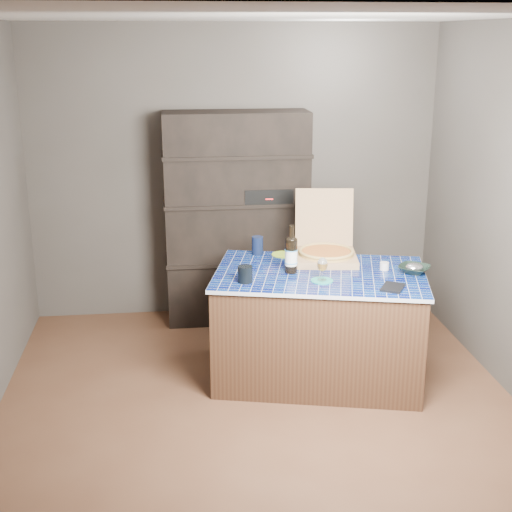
{
  "coord_description": "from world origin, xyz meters",
  "views": [
    {
      "loc": [
        -0.53,
        -4.32,
        2.39
      ],
      "look_at": [
        -0.02,
        0.0,
        1.04
      ],
      "focal_mm": 50.0,
      "sensor_mm": 36.0,
      "label": 1
    }
  ],
  "objects": [
    {
      "name": "green_trivet",
      "position": [
        0.28,
        0.77,
        0.8
      ],
      "size": [
        0.18,
        0.18,
        0.01
      ],
      "primitive_type": "cylinder",
      "color": "#9DC82A",
      "rests_on": "kitchen_island"
    },
    {
      "name": "navy_cup",
      "position": [
        0.09,
        0.81,
        0.87
      ],
      "size": [
        0.09,
        0.09,
        0.14
      ],
      "primitive_type": "cylinder",
      "color": "black",
      "rests_on": "kitchen_island"
    },
    {
      "name": "white_jar",
      "position": [
        0.94,
        0.33,
        0.83
      ],
      "size": [
        0.06,
        0.06,
        0.05
      ],
      "primitive_type": "cylinder",
      "color": "silver",
      "rests_on": "kitchen_island"
    },
    {
      "name": "kitchen_island",
      "position": [
        0.48,
        0.33,
        0.4
      ],
      "size": [
        1.64,
        1.24,
        0.8
      ],
      "rotation": [
        0.0,
        0.0,
        -0.24
      ],
      "color": "#402919",
      "rests_on": "floor"
    },
    {
      "name": "wine_glass",
      "position": [
        0.45,
        0.14,
        0.92
      ],
      "size": [
        0.07,
        0.07,
        0.16
      ],
      "color": "white",
      "rests_on": "teal_trivet"
    },
    {
      "name": "tumbler",
      "position": [
        -0.07,
        0.18,
        0.86
      ],
      "size": [
        0.1,
        0.1,
        0.11
      ],
      "primitive_type": "cylinder",
      "color": "black",
      "rests_on": "kitchen_island"
    },
    {
      "name": "dvd_case",
      "position": [
        0.88,
        -0.06,
        0.81
      ],
      "size": [
        0.21,
        0.23,
        0.01
      ],
      "primitive_type": "cube",
      "rotation": [
        0.0,
        0.0,
        -0.52
      ],
      "color": "black",
      "rests_on": "kitchen_island"
    },
    {
      "name": "teal_trivet",
      "position": [
        0.45,
        0.14,
        0.8
      ],
      "size": [
        0.15,
        0.15,
        0.01
      ],
      "primitive_type": "cylinder",
      "color": "#1A8A7D",
      "rests_on": "kitchen_island"
    },
    {
      "name": "shelving_unit",
      "position": [
        0.0,
        1.53,
        0.9
      ],
      "size": [
        1.2,
        0.41,
        1.8
      ],
      "color": "black",
      "rests_on": "floor"
    },
    {
      "name": "pizza_box",
      "position": [
        0.58,
        0.61,
        0.87
      ],
      "size": [
        0.51,
        0.59,
        0.48
      ],
      "rotation": [
        0.0,
        0.0,
        -0.13
      ],
      "color": "tan",
      "rests_on": "kitchen_island"
    },
    {
      "name": "foil_contents",
      "position": [
        1.13,
        0.24,
        0.84
      ],
      "size": [
        0.13,
        0.11,
        0.06
      ],
      "primitive_type": "ellipsoid",
      "color": "silver",
      "rests_on": "bowl"
    },
    {
      "name": "bowl",
      "position": [
        1.13,
        0.24,
        0.83
      ],
      "size": [
        0.3,
        0.3,
        0.05
      ],
      "primitive_type": "imported",
      "rotation": [
        0.0,
        0.0,
        -0.66
      ],
      "color": "black",
      "rests_on": "kitchen_island"
    },
    {
      "name": "mead_bottle",
      "position": [
        0.27,
        0.35,
        0.94
      ],
      "size": [
        0.09,
        0.09,
        0.34
      ],
      "color": "black",
      "rests_on": "kitchen_island"
    },
    {
      "name": "room",
      "position": [
        0.0,
        0.0,
        1.25
      ],
      "size": [
        3.5,
        3.5,
        3.5
      ],
      "color": "brown",
      "rests_on": "ground"
    }
  ]
}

